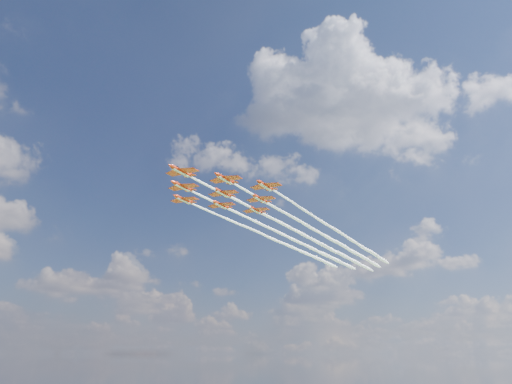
# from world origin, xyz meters

# --- Properties ---
(jet_lead) EXTENTS (142.13, 61.33, 2.66)m
(jet_lead) POSITION_xyz_m (50.33, 21.05, 89.46)
(jet_lead) COLOR red
(jet_row2_port) EXTENTS (142.13, 61.33, 2.66)m
(jet_row2_port) POSITION_xyz_m (63.09, 18.33, 89.46)
(jet_row2_port) COLOR red
(jet_row2_starb) EXTENTS (142.13, 61.33, 2.66)m
(jet_row2_starb) POSITION_xyz_m (57.49, 31.96, 89.46)
(jet_row2_starb) COLOR red
(jet_row3_port) EXTENTS (142.13, 61.33, 2.66)m
(jet_row3_port) POSITION_xyz_m (75.84, 15.60, 89.46)
(jet_row3_port) COLOR red
(jet_row3_centre) EXTENTS (142.13, 61.33, 2.66)m
(jet_row3_centre) POSITION_xyz_m (70.25, 29.23, 89.46)
(jet_row3_centre) COLOR red
(jet_row3_starb) EXTENTS (142.13, 61.33, 2.66)m
(jet_row3_starb) POSITION_xyz_m (64.65, 42.86, 89.46)
(jet_row3_starb) COLOR red
(jet_row4_port) EXTENTS (142.13, 61.33, 2.66)m
(jet_row4_port) POSITION_xyz_m (83.00, 26.50, 89.46)
(jet_row4_port) COLOR red
(jet_row4_starb) EXTENTS (142.13, 61.33, 2.66)m
(jet_row4_starb) POSITION_xyz_m (77.40, 40.14, 89.46)
(jet_row4_starb) COLOR red
(jet_tail) EXTENTS (142.13, 61.33, 2.66)m
(jet_tail) POSITION_xyz_m (90.16, 37.41, 89.46)
(jet_tail) COLOR red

